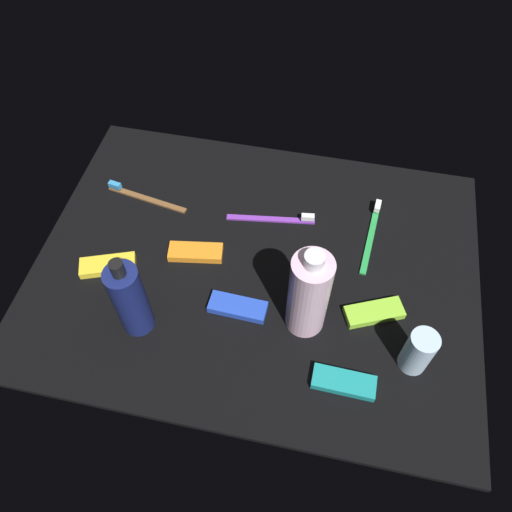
{
  "coord_description": "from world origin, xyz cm",
  "views": [
    {
      "loc": [
        10.98,
        -52.42,
        80.01
      ],
      "look_at": [
        0.0,
        0.0,
        3.0
      ],
      "focal_mm": 35.19,
      "sensor_mm": 36.0,
      "label": 1
    }
  ],
  "objects": [
    {
      "name": "snack_bar_teal",
      "position": [
        18.95,
        -20.21,
        0.75
      ],
      "size": [
        10.49,
        4.25,
        1.5
      ],
      "primitive_type": "cube",
      "rotation": [
        0.0,
        0.0,
        -0.02
      ],
      "color": "teal",
      "rests_on": "ground_plane"
    },
    {
      "name": "ground_plane",
      "position": [
        0.0,
        0.0,
        -0.6
      ],
      "size": [
        84.0,
        64.0,
        1.2
      ],
      "primitive_type": "cube",
      "color": "black"
    },
    {
      "name": "toothbrush_green",
      "position": [
        21.11,
        12.03,
        0.61
      ],
      "size": [
        2.82,
        18.03,
        2.1
      ],
      "color": "green",
      "rests_on": "ground_plane"
    },
    {
      "name": "snack_bar_blue",
      "position": [
        -1.23,
        -10.09,
        0.75
      ],
      "size": [
        10.54,
        4.39,
        1.5
      ],
      "primitive_type": "cube",
      "rotation": [
        0.0,
        0.0,
        -0.04
      ],
      "color": "blue",
      "rests_on": "ground_plane"
    },
    {
      "name": "snack_bar_orange",
      "position": [
        -11.96,
        -0.16,
        0.75
      ],
      "size": [
        10.9,
        5.6,
        1.5
      ],
      "primitive_type": "cube",
      "rotation": [
        0.0,
        0.0,
        0.16
      ],
      "color": "orange",
      "rests_on": "ground_plane"
    },
    {
      "name": "bodywash_bottle",
      "position": [
        10.87,
        -9.93,
        9.26
      ],
      "size": [
        6.84,
        6.84,
        20.19
      ],
      "color": "silver",
      "rests_on": "ground_plane"
    },
    {
      "name": "toothbrush_brown",
      "position": [
        -26.96,
        11.71,
        0.61
      ],
      "size": [
        17.94,
        4.3,
        2.1
      ],
      "color": "brown",
      "rests_on": "ground_plane"
    },
    {
      "name": "snack_bar_yellow",
      "position": [
        -27.5,
        -6.33,
        0.75
      ],
      "size": [
        11.14,
        7.36,
        1.5
      ],
      "primitive_type": "cube",
      "rotation": [
        0.0,
        0.0,
        0.35
      ],
      "color": "yellow",
      "rests_on": "ground_plane"
    },
    {
      "name": "lotion_bottle",
      "position": [
        -17.79,
        -16.36,
        8.27
      ],
      "size": [
        5.56,
        5.56,
        18.83
      ],
      "color": "navy",
      "rests_on": "ground_plane"
    },
    {
      "name": "snack_bar_lime",
      "position": [
        22.87,
        -6.17,
        0.75
      ],
      "size": [
        11.13,
        7.87,
        1.5
      ],
      "primitive_type": "cube",
      "rotation": [
        0.0,
        0.0,
        0.42
      ],
      "color": "#8CD133",
      "rests_on": "ground_plane"
    },
    {
      "name": "toothbrush_purple",
      "position": [
        1.75,
        11.62,
        0.61
      ],
      "size": [
        17.99,
        3.7,
        2.1
      ],
      "color": "purple",
      "rests_on": "ground_plane"
    },
    {
      "name": "deodorant_stick",
      "position": [
        29.82,
        -14.15,
        4.61
      ],
      "size": [
        4.71,
        4.71,
        9.22
      ],
      "primitive_type": "cylinder",
      "color": "silver",
      "rests_on": "ground_plane"
    }
  ]
}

